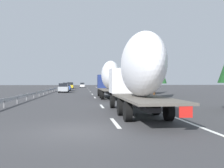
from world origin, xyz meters
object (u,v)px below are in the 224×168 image
car_blue_sedan (67,87)px  car_silver_hatch (64,88)px  truck_lead (110,78)px  car_white_van (82,85)px  truck_trailing (138,71)px  car_yellow_coupe (70,86)px  road_sign (118,81)px

car_blue_sedan → car_silver_hatch: size_ratio=0.93×
truck_lead → car_blue_sedan: size_ratio=3.00×
truck_lead → car_white_van: truck_lead is taller
truck_trailing → car_yellow_coupe: 64.22m
car_blue_sedan → road_sign: bearing=-144.3°
truck_lead → car_blue_sedan: 29.51m
road_sign → car_blue_sedan: bearing=35.7°
road_sign → car_silver_hatch: bearing=68.1°
truck_trailing → car_blue_sedan: bearing=9.0°
car_yellow_coupe → road_sign: (-32.68, -10.27, 1.33)m
car_silver_hatch → car_yellow_coupe: bearing=0.1°
truck_lead → car_white_van: (61.99, 3.56, -1.68)m
car_yellow_coupe → car_blue_sedan: bearing=-180.0°
car_yellow_coupe → car_silver_hatch: 28.57m
road_sign → truck_trailing: bearing=174.3°
truck_lead → car_silver_hatch: truck_lead is taller
road_sign → truck_lead: bearing=167.8°
truck_lead → car_yellow_coupe: truck_lead is taller
truck_trailing → road_sign: (31.12, -3.10, -0.42)m
truck_trailing → road_sign: size_ratio=3.72×
truck_lead → car_yellow_coupe: size_ratio=3.05×
car_white_van → road_sign: road_sign is taller
car_silver_hatch → car_blue_sedan: bearing=0.2°
truck_trailing → car_yellow_coupe: (63.80, 7.17, -1.74)m
truck_lead → car_blue_sedan: bearing=14.1°
truck_trailing → car_white_van: truck_trailing is taller
car_yellow_coupe → car_silver_hatch: (-28.57, -0.04, -0.07)m
truck_trailing → road_sign: 31.28m
car_blue_sedan → road_sign: 17.62m
car_blue_sedan → road_sign: (-14.26, -10.26, 1.36)m
truck_lead → road_sign: bearing=-12.2°
truck_trailing → car_silver_hatch: 35.99m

